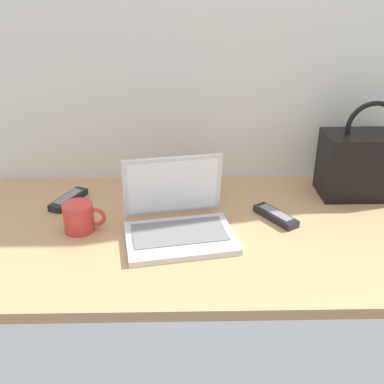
{
  "coord_description": "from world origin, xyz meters",
  "views": [
    {
      "loc": [
        -0.06,
        -1.19,
        0.73
      ],
      "look_at": [
        -0.04,
        0.0,
        0.15
      ],
      "focal_mm": 42.47,
      "sensor_mm": 36.0,
      "label": 1
    }
  ],
  "objects_px": {
    "handbag": "(366,163)",
    "book_stack": "(183,186)",
    "coffee_mug": "(80,217)",
    "remote_control_far": "(69,199)",
    "remote_control_near": "(276,216)",
    "laptop": "(177,219)"
  },
  "relations": [
    {
      "from": "handbag",
      "to": "book_stack",
      "type": "bearing_deg",
      "value": 179.33
    },
    {
      "from": "coffee_mug",
      "to": "book_stack",
      "type": "distance_m",
      "value": 0.39
    },
    {
      "from": "remote_control_far",
      "to": "book_stack",
      "type": "xyz_separation_m",
      "value": [
        0.39,
        0.05,
        0.02
      ]
    },
    {
      "from": "handbag",
      "to": "remote_control_near",
      "type": "bearing_deg",
      "value": -152.28
    },
    {
      "from": "laptop",
      "to": "remote_control_near",
      "type": "relative_size",
      "value": 2.17
    },
    {
      "from": "laptop",
      "to": "coffee_mug",
      "type": "height_order",
      "value": "laptop"
    },
    {
      "from": "remote_control_near",
      "to": "coffee_mug",
      "type": "bearing_deg",
      "value": -174.78
    },
    {
      "from": "remote_control_far",
      "to": "book_stack",
      "type": "distance_m",
      "value": 0.39
    },
    {
      "from": "remote_control_near",
      "to": "book_stack",
      "type": "bearing_deg",
      "value": 147.7
    },
    {
      "from": "remote_control_far",
      "to": "handbag",
      "type": "distance_m",
      "value": 1.02
    },
    {
      "from": "coffee_mug",
      "to": "handbag",
      "type": "distance_m",
      "value": 0.96
    },
    {
      "from": "coffee_mug",
      "to": "laptop",
      "type": "bearing_deg",
      "value": -4.59
    },
    {
      "from": "remote_control_far",
      "to": "book_stack",
      "type": "height_order",
      "value": "book_stack"
    },
    {
      "from": "remote_control_far",
      "to": "laptop",
      "type": "bearing_deg",
      "value": -29.18
    },
    {
      "from": "remote_control_far",
      "to": "handbag",
      "type": "bearing_deg",
      "value": 2.71
    },
    {
      "from": "book_stack",
      "to": "remote_control_near",
      "type": "bearing_deg",
      "value": -32.3
    },
    {
      "from": "remote_control_near",
      "to": "book_stack",
      "type": "relative_size",
      "value": 0.72
    },
    {
      "from": "coffee_mug",
      "to": "remote_control_near",
      "type": "relative_size",
      "value": 0.8
    },
    {
      "from": "remote_control_far",
      "to": "handbag",
      "type": "xyz_separation_m",
      "value": [
        1.01,
        0.05,
        0.1
      ]
    },
    {
      "from": "coffee_mug",
      "to": "remote_control_far",
      "type": "height_order",
      "value": "coffee_mug"
    },
    {
      "from": "handbag",
      "to": "book_stack",
      "type": "height_order",
      "value": "handbag"
    },
    {
      "from": "book_stack",
      "to": "coffee_mug",
      "type": "bearing_deg",
      "value": -142.46
    }
  ]
}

